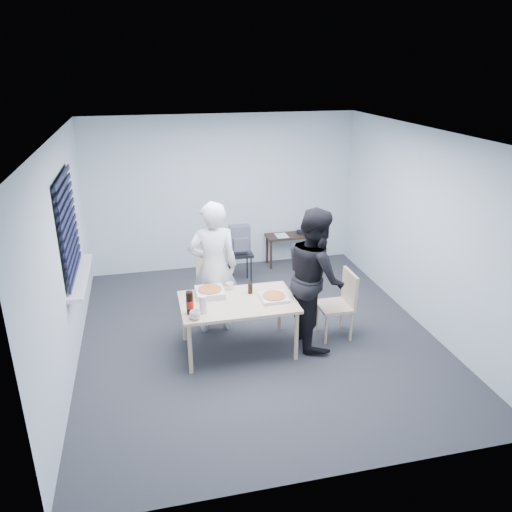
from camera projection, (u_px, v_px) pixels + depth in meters
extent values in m
plane|color=#2E2E32|center=(257.00, 335.00, 6.59)|extent=(5.00, 5.00, 0.00)
plane|color=white|center=(258.00, 134.00, 5.64)|extent=(5.00, 5.00, 0.00)
plane|color=silver|center=(223.00, 193.00, 8.38)|extent=(4.50, 0.00, 4.50)
plane|color=silver|center=(332.00, 349.00, 3.85)|extent=(4.50, 0.00, 4.50)
plane|color=silver|center=(64.00, 257.00, 5.64)|extent=(0.00, 5.00, 5.00)
plane|color=silver|center=(423.00, 229.00, 6.59)|extent=(0.00, 5.00, 5.00)
plane|color=black|center=(67.00, 226.00, 5.91)|extent=(0.00, 1.30, 1.30)
cube|color=black|center=(69.00, 226.00, 5.92)|extent=(0.04, 1.30, 1.25)
cube|color=silver|center=(80.00, 276.00, 6.17)|extent=(0.18, 1.42, 0.05)
cube|color=#CAB590|center=(238.00, 302.00, 6.02)|extent=(1.39, 0.88, 0.04)
cylinder|color=#CAB590|center=(190.00, 349.00, 5.67)|extent=(0.05, 0.05, 0.64)
cylinder|color=#CAB590|center=(184.00, 318.00, 6.36)|extent=(0.05, 0.05, 0.64)
cylinder|color=#CAB590|center=(296.00, 336.00, 5.94)|extent=(0.05, 0.05, 0.64)
cylinder|color=#CAB590|center=(279.00, 307.00, 6.62)|extent=(0.05, 0.05, 0.64)
cube|color=#CAB590|center=(213.00, 285.00, 7.01)|extent=(0.42, 0.42, 0.04)
cube|color=#CAB590|center=(211.00, 265.00, 7.09)|extent=(0.42, 0.04, 0.44)
cylinder|color=#CAB590|center=(203.00, 306.00, 6.90)|extent=(0.03, 0.03, 0.41)
cylinder|color=#CAB590|center=(200.00, 296.00, 7.21)|extent=(0.03, 0.03, 0.41)
cylinder|color=#CAB590|center=(227.00, 304.00, 6.97)|extent=(0.03, 0.03, 0.41)
cylinder|color=#CAB590|center=(223.00, 294.00, 7.28)|extent=(0.03, 0.03, 0.41)
cube|color=#CAB590|center=(335.00, 306.00, 6.42)|extent=(0.42, 0.42, 0.04)
cube|color=#CAB590|center=(350.00, 288.00, 6.37)|extent=(0.04, 0.42, 0.44)
cylinder|color=#CAB590|center=(326.00, 329.00, 6.31)|extent=(0.03, 0.03, 0.41)
cylinder|color=#CAB590|center=(317.00, 317.00, 6.62)|extent=(0.03, 0.03, 0.41)
cylinder|color=#CAB590|center=(351.00, 326.00, 6.38)|extent=(0.03, 0.03, 0.41)
cylinder|color=#CAB590|center=(341.00, 314.00, 6.69)|extent=(0.03, 0.03, 0.41)
imported|color=silver|center=(213.00, 268.00, 6.43)|extent=(0.65, 0.42, 1.77)
imported|color=black|center=(315.00, 277.00, 6.14)|extent=(0.47, 0.86, 1.77)
cube|color=#36241B|center=(290.00, 236.00, 8.70)|extent=(0.82, 0.36, 0.04)
cylinder|color=#36241B|center=(271.00, 255.00, 8.59)|extent=(0.04, 0.04, 0.51)
cylinder|color=#36241B|center=(267.00, 249.00, 8.85)|extent=(0.04, 0.04, 0.51)
cylinder|color=#36241B|center=(312.00, 251.00, 8.75)|extent=(0.04, 0.04, 0.51)
cylinder|color=#36241B|center=(307.00, 246.00, 9.01)|extent=(0.04, 0.04, 0.51)
cube|color=black|center=(240.00, 253.00, 7.95)|extent=(0.38, 0.38, 0.04)
cylinder|color=black|center=(233.00, 273.00, 7.88)|extent=(0.04, 0.04, 0.49)
cylinder|color=black|center=(229.00, 266.00, 8.16)|extent=(0.04, 0.04, 0.49)
cylinder|color=black|center=(251.00, 272.00, 7.95)|extent=(0.04, 0.04, 0.49)
cylinder|color=black|center=(247.00, 265.00, 8.22)|extent=(0.04, 0.04, 0.49)
cube|color=#585A64|center=(240.00, 239.00, 7.87)|extent=(0.32, 0.17, 0.45)
cube|color=#585A64|center=(241.00, 245.00, 7.78)|extent=(0.23, 0.06, 0.21)
cube|color=silver|center=(210.00, 294.00, 6.16)|extent=(0.34, 0.34, 0.04)
cube|color=silver|center=(210.00, 291.00, 6.14)|extent=(0.34, 0.34, 0.04)
cylinder|color=#CC7F38|center=(210.00, 289.00, 6.14)|extent=(0.29, 0.29, 0.01)
cube|color=silver|center=(274.00, 297.00, 6.06)|extent=(0.33, 0.33, 0.03)
cylinder|color=#CC7F38|center=(274.00, 296.00, 6.05)|extent=(0.28, 0.28, 0.01)
imported|color=white|center=(195.00, 315.00, 5.58)|extent=(0.17, 0.17, 0.10)
imported|color=white|center=(230.00, 286.00, 6.30)|extent=(0.10, 0.10, 0.09)
cylinder|color=black|center=(250.00, 288.00, 6.19)|extent=(0.07, 0.07, 0.13)
cylinder|color=black|center=(190.00, 303.00, 5.66)|extent=(0.08, 0.08, 0.28)
cylinder|color=red|center=(190.00, 304.00, 5.67)|extent=(0.09, 0.09, 0.09)
cylinder|color=silver|center=(203.00, 304.00, 5.70)|extent=(0.11, 0.11, 0.21)
torus|color=red|center=(266.00, 307.00, 5.85)|extent=(0.06, 0.06, 0.00)
cube|color=white|center=(282.00, 236.00, 8.65)|extent=(0.21, 0.28, 0.00)
cube|color=black|center=(302.00, 232.00, 8.73)|extent=(0.18, 0.16, 0.06)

